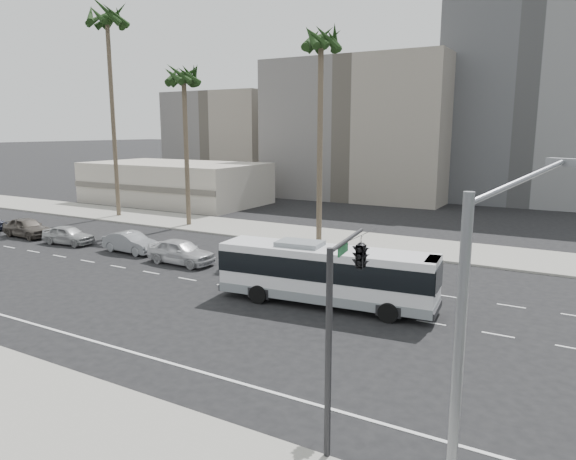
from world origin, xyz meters
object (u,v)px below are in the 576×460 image
Objects in this scene: streetlight_corner at (472,348)px; palm_mid at (184,81)px; car_a at (181,251)px; traffic_signal at (358,261)px; palm_far at (107,24)px; car_b at (131,242)px; car_d at (27,227)px; palm_near at (321,46)px; city_bus at (326,273)px; car_c at (68,235)px.

streetlight_corner is 42.49m from palm_mid.
traffic_signal is (17.76, -11.93, 4.20)m from car_a.
palm_mid is 11.67m from palm_far.
palm_mid reaches higher than streetlight_corner.
palm_mid reaches higher than car_b.
car_d is 43.14m from streetlight_corner.
palm_mid reaches higher than traffic_signal.
palm_mid is at bearing 177.68° from palm_near.
car_b is at bearing 163.10° from city_bus.
car_d is 28.82m from palm_near.
car_a is 0.60× the size of streetlight_corner.
car_c is 24.85m from palm_near.
palm_near is at bearing -64.13° from car_c.
palm_far is at bearing 149.02° from city_bus.
palm_near is (-16.89, 27.13, 10.57)m from streetlight_corner.
palm_near is (-7.20, 13.70, 13.57)m from city_bus.
city_bus is at bearing 147.82° from streetlight_corner.
car_a is 18.78m from palm_near.
city_bus is 2.31× the size of car_a.
car_b is at bearing -136.33° from palm_near.
car_b is at bearing 170.35° from streetlight_corner.
palm_near reaches higher than car_c.
traffic_signal is at bearing 156.56° from streetlight_corner.
palm_far reaches higher than car_c.
car_d is 18.72m from palm_mid.
car_a is 0.24× the size of palm_far.
car_b is at bearing -92.24° from car_c.
city_bus is 0.55× the size of palm_far.
car_a is at bearing -115.30° from palm_near.
car_a is at bearing 161.39° from city_bus.
palm_mid is at bearing 140.57° from city_bus.
palm_near is (-12.63, 22.80, 10.23)m from traffic_signal.
car_a is 1.02× the size of car_d.
palm_far is at bearing 59.42° from car_a.
car_d is (-12.03, -0.22, 0.07)m from car_b.
traffic_signal is (23.26, -12.64, 4.29)m from car_b.
car_a is 0.83× the size of traffic_signal.
car_c is at bearing 90.17° from car_a.
car_b is 0.95× the size of car_d.
car_d is at bearing 167.98° from city_bus.
car_a is 29.11m from palm_far.
city_bus is at bearing 113.26° from traffic_signal.
palm_mid is (8.53, 10.95, 12.56)m from car_d.
city_bus is 18.21m from car_b.
city_bus is at bearing -103.06° from car_c.
palm_near reaches higher than palm_mid.
car_c is at bearing -59.08° from palm_far.
palm_near is (17.17, 10.55, 14.53)m from car_c.
car_b is (-17.84, 3.54, -0.96)m from city_bus.
city_bus is at bearing -101.29° from car_a.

